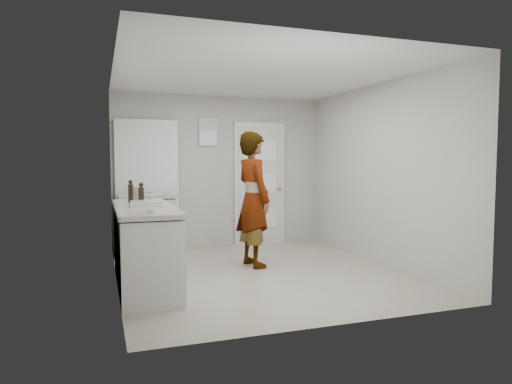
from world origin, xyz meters
name	(u,v)px	position (x,y,z in m)	size (l,w,h in m)	color
ground	(259,272)	(0.00, 0.00, 0.00)	(4.00, 4.00, 0.00)	#A59E8A
room_shell	(210,185)	(-0.17, 1.95, 1.02)	(4.00, 4.00, 4.00)	#A7A59E
main_counter	(145,249)	(-1.45, -0.20, 0.43)	(0.64, 1.96, 0.93)	silver
side_counter	(147,227)	(-1.25, 1.55, 0.43)	(0.84, 0.61, 0.93)	silver
person	(253,199)	(0.05, 0.37, 0.91)	(0.67, 0.44, 1.82)	silver
cake_mix_box	(137,194)	(-1.47, 0.50, 1.01)	(0.10, 0.05, 0.17)	tan
spice_jar	(151,199)	(-1.33, 0.25, 0.96)	(0.05, 0.05, 0.07)	tan
oil_cruet_a	(141,194)	(-1.46, -0.01, 1.05)	(0.06, 0.06, 0.26)	black
oil_cruet_b	(131,192)	(-1.57, 0.19, 1.06)	(0.06, 0.06, 0.28)	black
baking_dish	(147,204)	(-1.42, -0.25, 0.95)	(0.38, 0.28, 0.06)	silver
egg_bowl	(153,211)	(-1.43, -0.95, 0.95)	(0.13, 0.13, 0.05)	silver
papers	(151,194)	(-1.18, 1.60, 0.93)	(0.27, 0.34, 0.01)	white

